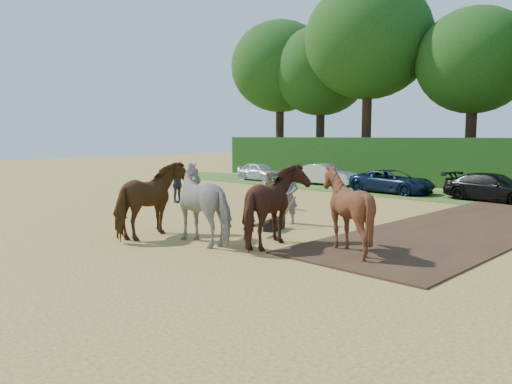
{
  "coord_description": "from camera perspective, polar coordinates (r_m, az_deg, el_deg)",
  "views": [
    {
      "loc": [
        8.2,
        -10.9,
        3.12
      ],
      "look_at": [
        -2.49,
        -0.11,
        1.4
      ],
      "focal_mm": 35.0,
      "sensor_mm": 36.0,
      "label": 1
    }
  ],
  "objects": [
    {
      "name": "grass_verge",
      "position": [
        26.4,
        26.33,
        -0.97
      ],
      "size": [
        50.0,
        5.0,
        0.03
      ],
      "primitive_type": "cube",
      "color": "#38601E",
      "rests_on": "ground"
    },
    {
      "name": "spectator_near",
      "position": [
        21.39,
        1.66,
        0.22
      ],
      "size": [
        0.97,
        0.98,
        1.59
      ],
      "primitive_type": "imported",
      "rotation": [
        0.0,
        0.0,
        0.83
      ],
      "color": "#B3AC8C",
      "rests_on": "ground"
    },
    {
      "name": "plough_team",
      "position": [
        14.37,
        -1.36,
        -1.42
      ],
      "size": [
        7.72,
        6.58,
        2.32
      ],
      "color": "brown",
      "rests_on": "ground"
    },
    {
      "name": "ground",
      "position": [
        13.99,
        7.64,
        -6.48
      ],
      "size": [
        120.0,
        120.0,
        0.0
      ],
      "primitive_type": "plane",
      "color": "gold",
      "rests_on": "ground"
    },
    {
      "name": "spectator_far",
      "position": [
        23.58,
        -9.0,
        0.93
      ],
      "size": [
        0.45,
        1.04,
        1.76
      ],
      "primitive_type": "imported",
      "rotation": [
        0.0,
        0.0,
        1.59
      ],
      "color": "#2A2C38",
      "rests_on": "ground"
    },
    {
      "name": "earth_strip",
      "position": [
        19.36,
        23.94,
        -3.3
      ],
      "size": [
        4.5,
        17.0,
        0.05
      ],
      "primitive_type": "cube",
      "color": "#472D1C",
      "rests_on": "ground"
    }
  ]
}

